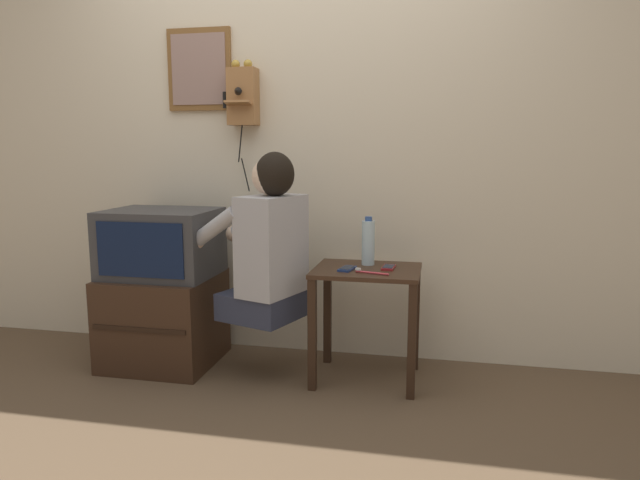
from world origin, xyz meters
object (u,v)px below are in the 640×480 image
Objects in this scene: water_bottle at (368,242)px; wall_phone_antique at (243,96)px; cell_phone_spare at (389,267)px; television at (161,243)px; cell_phone_held at (347,269)px; framed_picture at (199,70)px; person at (267,244)px; toothbrush at (370,272)px.

wall_phone_antique is at bearing 164.79° from water_bottle.
water_bottle is (-0.12, 0.08, 0.11)m from cell_phone_spare.
television reaches higher than water_bottle.
cell_phone_held is (0.66, -0.36, -0.89)m from wall_phone_antique.
television reaches higher than cell_phone_spare.
framed_picture is at bearing 167.88° from cell_phone_spare.
person is 0.43m from cell_phone_held.
cell_phone_held is (0.41, 0.05, -0.12)m from person.
television is 1.18m from toothbrush.
person is at bearing -157.77° from water_bottle.
television is 1.25m from cell_phone_spare.
toothbrush is at bearing -23.60° from framed_picture.
cell_phone_held is 0.14m from toothbrush.
framed_picture is 1.47m from cell_phone_held.
person reaches higher than water_bottle.
cell_phone_spare is at bearing 0.76° from television.
framed_picture is at bearing 80.93° from toothbrush.
toothbrush is at bearing -28.09° from wall_phone_antique.
framed_picture is (0.11, 0.34, 0.97)m from television.
framed_picture reaches higher than wall_phone_antique.
framed_picture is 1.41m from water_bottle.
person is 0.53m from water_bottle.
wall_phone_antique is at bearing 37.75° from television.
cell_phone_held is at bearing -64.12° from person.
person is at bearing -40.13° from framed_picture.
person reaches higher than television.
cell_phone_spare is (1.25, 0.02, -0.09)m from television.
person is 3.37× the size of water_bottle.
cell_phone_spare is at bearing -33.48° from water_bottle.
framed_picture reaches higher than cell_phone_held.
cell_phone_spare is 0.18m from water_bottle.
cell_phone_spare is at bearing -17.95° from wall_phone_antique.
framed_picture is at bearing 170.83° from wall_phone_antique.
toothbrush is (-0.08, -0.14, 0.00)m from cell_phone_spare.
cell_phone_held is (1.05, -0.06, -0.09)m from television.
framed_picture is at bearing 72.53° from television.
person is at bearing -57.57° from wall_phone_antique.
person is at bearing -164.63° from cell_phone_spare.
framed_picture is 1.56m from toothbrush.
wall_phone_antique reaches higher than cell_phone_spare.
water_bottle reaches higher than cell_phone_spare.
wall_phone_antique is 5.75× the size of cell_phone_spare.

